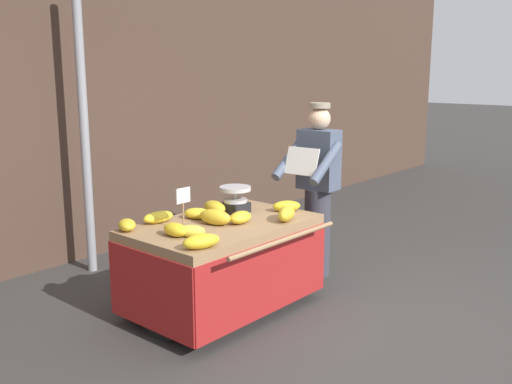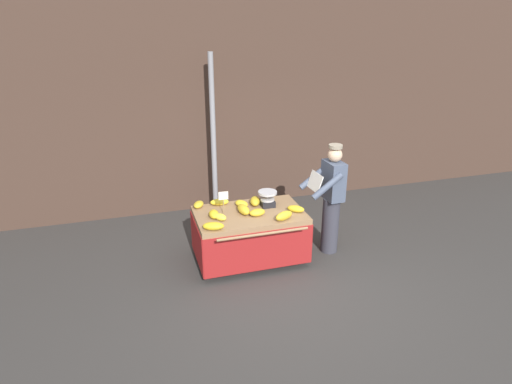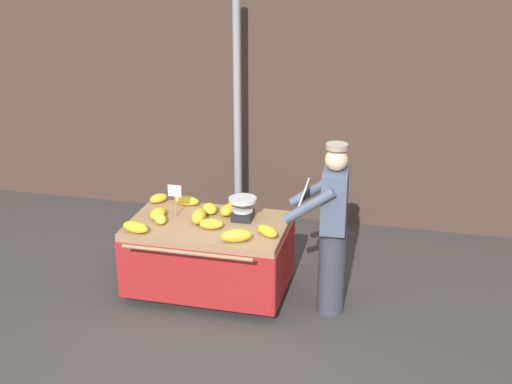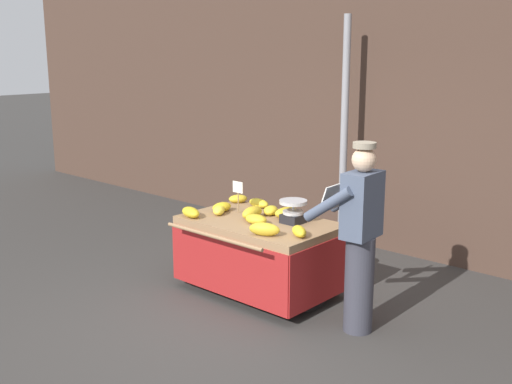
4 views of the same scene
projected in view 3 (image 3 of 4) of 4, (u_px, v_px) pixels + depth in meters
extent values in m
plane|color=#383533|center=(223.00, 346.00, 6.12)|extent=(60.00, 60.00, 0.00)
cube|color=#473328|center=(292.00, 46.00, 8.19)|extent=(16.00, 0.24, 4.40)
cylinder|color=gray|center=(237.00, 114.00, 8.12)|extent=(0.09, 0.09, 2.89)
cube|color=#93704C|center=(208.00, 226.00, 6.78)|extent=(1.57, 0.97, 0.08)
cylinder|color=black|center=(145.00, 253.00, 7.07)|extent=(0.05, 0.73, 0.73)
cylinder|color=#B7B7BC|center=(142.00, 252.00, 7.08)|extent=(0.01, 0.13, 0.13)
cylinder|color=black|center=(276.00, 267.00, 6.76)|extent=(0.05, 0.73, 0.73)
cylinder|color=#B7B7BC|center=(279.00, 268.00, 6.76)|extent=(0.01, 0.13, 0.13)
cylinder|color=#4C4742|center=(220.00, 244.00, 7.29)|extent=(0.05, 0.05, 0.70)
cube|color=maroon|center=(194.00, 279.00, 6.46)|extent=(1.57, 0.02, 0.60)
cube|color=maroon|center=(222.00, 237.00, 7.34)|extent=(1.57, 0.02, 0.60)
cube|color=maroon|center=(137.00, 249.00, 7.08)|extent=(0.02, 0.97, 0.60)
cube|color=maroon|center=(284.00, 265.00, 6.73)|extent=(0.02, 0.97, 0.60)
cylinder|color=#93704C|center=(186.00, 253.00, 6.17)|extent=(1.25, 0.04, 0.04)
cube|color=black|center=(243.00, 216.00, 6.82)|extent=(0.20, 0.20, 0.09)
cylinder|color=#B7B7BC|center=(243.00, 206.00, 6.78)|extent=(0.02, 0.02, 0.11)
cylinder|color=#B7B7BC|center=(243.00, 200.00, 6.75)|extent=(0.28, 0.28, 0.03)
cylinder|color=#B7B7BC|center=(243.00, 210.00, 6.79)|extent=(0.21, 0.21, 0.03)
cylinder|color=#997A51|center=(175.00, 206.00, 6.87)|extent=(0.01, 0.01, 0.22)
cube|color=white|center=(175.00, 191.00, 6.81)|extent=(0.14, 0.01, 0.12)
ellipsoid|color=yellow|center=(160.00, 219.00, 6.74)|extent=(0.22, 0.24, 0.09)
ellipsoid|color=yellow|center=(210.00, 209.00, 6.98)|extent=(0.23, 0.27, 0.09)
ellipsoid|color=gold|center=(236.00, 236.00, 6.32)|extent=(0.32, 0.23, 0.13)
ellipsoid|color=gold|center=(211.00, 224.00, 6.61)|extent=(0.25, 0.18, 0.10)
ellipsoid|color=gold|center=(199.00, 216.00, 6.76)|extent=(0.18, 0.31, 0.13)
ellipsoid|color=gold|center=(268.00, 231.00, 6.45)|extent=(0.27, 0.25, 0.10)
ellipsoid|color=gold|center=(159.00, 198.00, 7.25)|extent=(0.22, 0.25, 0.09)
ellipsoid|color=gold|center=(230.00, 209.00, 6.93)|extent=(0.22, 0.31, 0.12)
ellipsoid|color=gold|center=(135.00, 227.00, 6.53)|extent=(0.32, 0.22, 0.10)
ellipsoid|color=yellow|center=(187.00, 201.00, 7.18)|extent=(0.29, 0.17, 0.10)
ellipsoid|color=gold|center=(158.00, 213.00, 6.85)|extent=(0.15, 0.24, 0.10)
cylinder|color=#383842|center=(331.00, 270.00, 6.54)|extent=(0.26, 0.26, 0.88)
cube|color=#475166|center=(335.00, 200.00, 6.27)|extent=(0.25, 0.39, 0.58)
sphere|color=#DBB28E|center=(336.00, 160.00, 6.13)|extent=(0.21, 0.21, 0.21)
cylinder|color=gray|center=(337.00, 146.00, 6.09)|extent=(0.20, 0.20, 0.05)
cylinder|color=#475166|center=(309.00, 206.00, 6.11)|extent=(0.48, 0.12, 0.37)
cylinder|color=#475166|center=(314.00, 190.00, 6.50)|extent=(0.48, 0.12, 0.37)
cube|color=silver|center=(302.00, 196.00, 6.32)|extent=(0.11, 0.34, 0.25)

